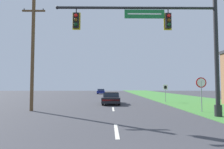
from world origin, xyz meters
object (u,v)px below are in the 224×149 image
far_car (101,91)px  utility_pole_near (33,52)px  signal_mast (175,41)px  car_ahead (111,98)px  route_sign_post (165,89)px  stop_sign (201,87)px

far_car → utility_pole_near: 33.85m
signal_mast → far_car: signal_mast is taller
utility_pole_near → far_car: bearing=83.4°
car_ahead → far_car: 27.54m
car_ahead → utility_pole_near: bearing=-136.1°
route_sign_post → utility_pole_near: utility_pole_near is taller
signal_mast → far_car: bearing=99.7°
car_ahead → utility_pole_near: utility_pole_near is taller
car_ahead → stop_sign: size_ratio=1.88×
route_sign_post → utility_pole_near: (-12.57, -7.88, 3.00)m
route_sign_post → utility_pole_near: bearing=-147.9°
signal_mast → car_ahead: 10.80m
stop_sign → route_sign_post: 8.84m
stop_sign → utility_pole_near: (-12.73, 0.96, 2.67)m
signal_mast → utility_pole_near: 10.63m
stop_sign → utility_pole_near: utility_pole_near is taller
car_ahead → stop_sign: stop_sign is taller
utility_pole_near → route_sign_post: bearing=32.1°
stop_sign → route_sign_post: stop_sign is taller
far_car → route_sign_post: route_sign_post is taller
signal_mast → utility_pole_near: utility_pole_near is taller
signal_mast → stop_sign: (2.60, 2.25, -2.88)m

